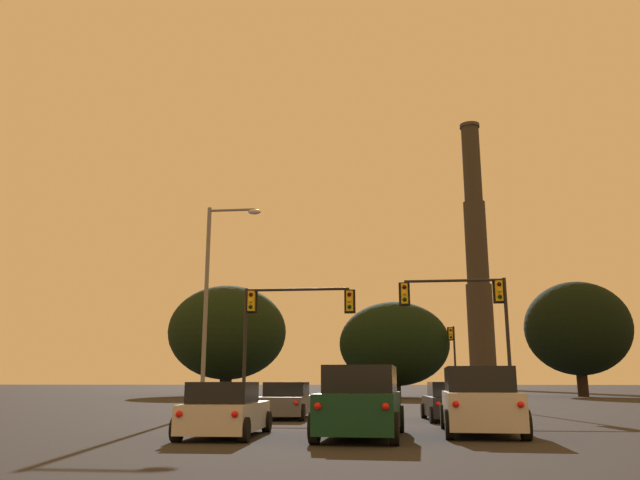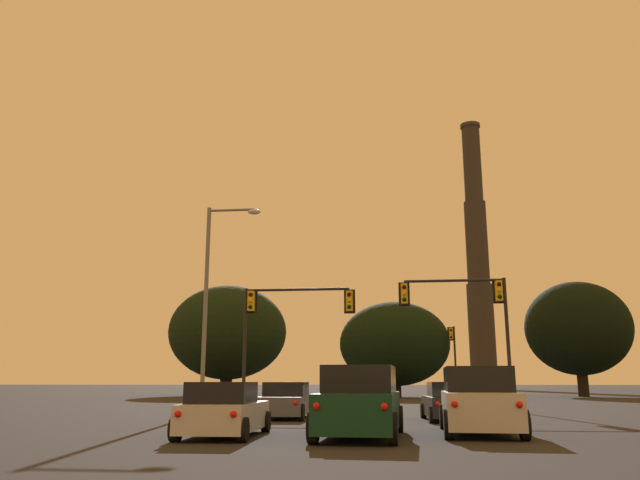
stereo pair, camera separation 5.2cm
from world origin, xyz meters
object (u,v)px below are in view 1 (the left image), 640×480
at_px(traffic_light_overhead_right, 471,309).
at_px(traffic_light_overhead_left, 281,316).
at_px(hatchback_right_lane_front, 450,403).
at_px(smokestack, 478,280).
at_px(suv_center_lane_second, 361,403).
at_px(sedan_left_lane_front, 286,401).
at_px(traffic_light_far_right, 453,351).
at_px(street_lamp, 214,287).
at_px(suv_right_lane_second, 479,401).
at_px(hatchback_left_lane_second, 225,411).

relative_size(traffic_light_overhead_right, traffic_light_overhead_left, 1.06).
relative_size(hatchback_right_lane_front, smokestack, 0.08).
bearing_deg(traffic_light_overhead_right, suv_center_lane_second, -107.91).
height_order(sedan_left_lane_front, traffic_light_far_right, traffic_light_far_right).
bearing_deg(street_lamp, smokestack, 74.91).
xyz_separation_m(sedan_left_lane_front, suv_right_lane_second, (6.76, -7.08, 0.23)).
relative_size(hatchback_left_lane_second, traffic_light_far_right, 0.64).
xyz_separation_m(hatchback_right_lane_front, smokestack, (15.41, 100.17, 20.54)).
bearing_deg(suv_center_lane_second, traffic_light_far_right, 83.89).
height_order(traffic_light_far_right, smokestack, smokestack).
xyz_separation_m(sedan_left_lane_front, smokestack, (21.88, 99.13, 20.53)).
bearing_deg(traffic_light_overhead_left, street_lamp, -129.49).
bearing_deg(traffic_light_overhead_left, hatchback_left_lane_second, -85.67).
height_order(traffic_light_overhead_right, smokestack, smokestack).
distance_m(sedan_left_lane_front, smokestack, 103.57).
xyz_separation_m(suv_center_lane_second, traffic_light_far_right, (6.53, 42.12, 3.32)).
bearing_deg(smokestack, traffic_light_overhead_right, -98.28).
bearing_deg(traffic_light_far_right, hatchback_right_lane_front, -95.84).
height_order(hatchback_right_lane_front, traffic_light_overhead_left, traffic_light_overhead_left).
height_order(suv_right_lane_second, street_lamp, street_lamp).
bearing_deg(suv_center_lane_second, suv_right_lane_second, 28.50).
distance_m(traffic_light_overhead_left, smokestack, 97.17).
height_order(suv_right_lane_second, smokestack, smokestack).
bearing_deg(suv_right_lane_second, hatchback_left_lane_second, -163.32).
bearing_deg(suv_center_lane_second, street_lamp, 125.75).
distance_m(sedan_left_lane_front, hatchback_left_lane_second, 8.83).
relative_size(suv_center_lane_second, street_lamp, 0.51).
bearing_deg(hatchback_left_lane_second, street_lamp, 106.74).
relative_size(traffic_light_overhead_right, street_lamp, 0.68).
bearing_deg(hatchback_left_lane_second, traffic_light_overhead_left, 92.84).
bearing_deg(traffic_light_overhead_right, hatchback_left_lane_second, -119.11).
bearing_deg(hatchback_right_lane_front, suv_center_lane_second, -114.20).
bearing_deg(hatchback_right_lane_front, sedan_left_lane_front, 168.16).
relative_size(hatchback_left_lane_second, hatchback_right_lane_front, 0.99).
bearing_deg(hatchback_left_lane_second, traffic_light_overhead_right, 59.40).
xyz_separation_m(suv_center_lane_second, hatchback_left_lane_second, (-3.66, -0.16, -0.23)).
bearing_deg(hatchback_left_lane_second, smokestack, 76.95).
height_order(traffic_light_overhead_left, traffic_light_far_right, traffic_light_far_right).
relative_size(traffic_light_far_right, street_lamp, 0.66).
distance_m(suv_right_lane_second, hatchback_left_lane_second, 7.16).
distance_m(suv_center_lane_second, hatchback_right_lane_front, 8.20).
height_order(suv_center_lane_second, traffic_light_far_right, traffic_light_far_right).
bearing_deg(street_lamp, traffic_light_overhead_right, 16.60).
distance_m(hatchback_left_lane_second, street_lamp, 13.40).
distance_m(hatchback_left_lane_second, traffic_light_overhead_left, 15.64).
height_order(hatchback_left_lane_second, hatchback_right_lane_front, same).
relative_size(suv_right_lane_second, traffic_light_far_right, 0.77).
bearing_deg(hatchback_left_lane_second, suv_right_lane_second, 12.63).
height_order(sedan_left_lane_front, traffic_light_overhead_right, traffic_light_overhead_right).
xyz_separation_m(sedan_left_lane_front, hatchback_left_lane_second, (-0.19, -8.83, -0.00)).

